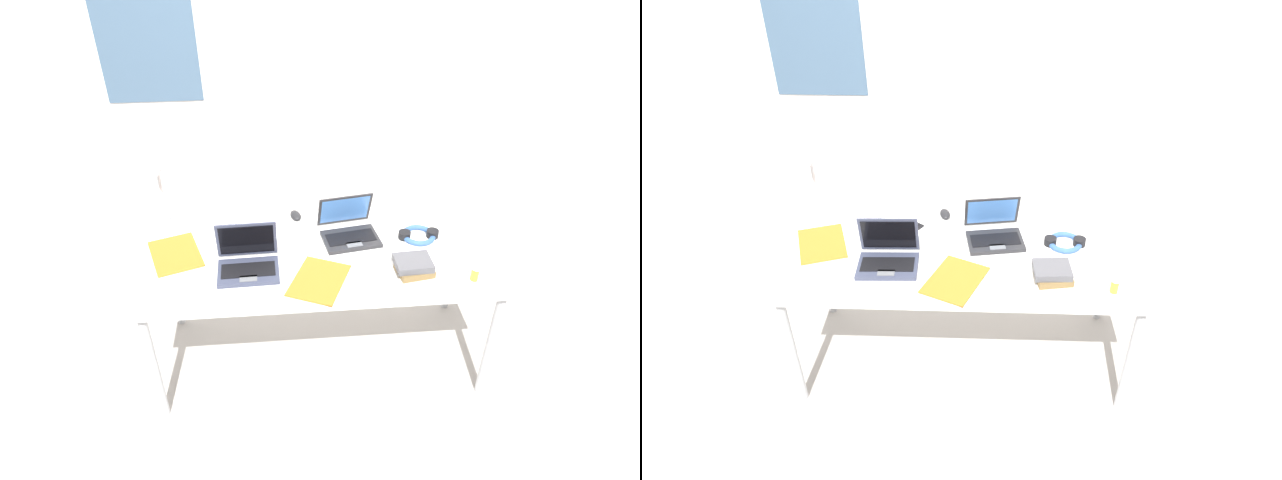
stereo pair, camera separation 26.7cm
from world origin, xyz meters
TOP-DOWN VIEW (x-y plane):
  - ground_plane at (0.00, 0.00)m, footprint 12.00×12.00m
  - wall_back at (-0.00, 1.10)m, footprint 6.00×0.13m
  - desk at (0.00, 0.00)m, footprint 1.80×0.80m
  - desk_lamp at (-0.80, 0.28)m, footprint 0.12×0.18m
  - laptop_by_keyboard at (-0.36, -0.10)m, footprint 0.30×0.24m
  - laptop_mid_desk at (0.16, 0.13)m, footprint 0.32×0.30m
  - computer_mouse at (-0.11, 0.33)m, footprint 0.08×0.11m
  - cell_phone at (-0.28, 0.19)m, footprint 0.13×0.15m
  - headphones at (0.53, 0.09)m, footprint 0.21×0.18m
  - pill_bottle at (0.71, -0.27)m, footprint 0.04×0.04m
  - book_stack at (0.44, -0.19)m, footprint 0.19×0.16m
  - paper_folder_far_corner at (-0.73, 0.05)m, footprint 0.32×0.37m
  - paper_folder_front_left at (-0.02, -0.22)m, footprint 0.34×0.38m
  - coffee_mug at (-0.50, 0.24)m, footprint 0.11×0.08m

SIDE VIEW (x-z plane):
  - ground_plane at x=0.00m, z-range 0.00..0.00m
  - desk at x=0.00m, z-range 0.31..1.05m
  - paper_folder_far_corner at x=-0.73m, z-range 0.74..0.75m
  - paper_folder_front_left at x=-0.02m, z-range 0.74..0.75m
  - cell_phone at x=-0.28m, z-range 0.74..0.75m
  - headphones at x=0.53m, z-range 0.74..0.78m
  - computer_mouse at x=-0.11m, z-range 0.74..0.77m
  - book_stack at x=0.44m, z-range 0.74..0.81m
  - pill_bottle at x=0.71m, z-range 0.74..0.82m
  - laptop_mid_desk at x=0.16m, z-range 0.68..0.89m
  - coffee_mug at x=-0.50m, z-range 0.74..0.83m
  - laptop_by_keyboard at x=-0.36m, z-range 0.67..0.90m
  - desk_lamp at x=-0.80m, z-range 0.74..1.14m
  - wall_back at x=0.00m, z-range 0.00..2.60m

